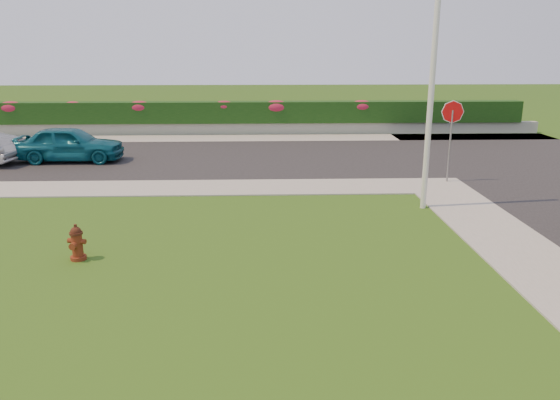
{
  "coord_description": "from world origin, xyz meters",
  "views": [
    {
      "loc": [
        1.2,
        -8.35,
        4.45
      ],
      "look_at": [
        1.63,
        4.29,
        0.9
      ],
      "focal_mm": 35.0,
      "sensor_mm": 36.0,
      "label": 1
    }
  ],
  "objects_px": {
    "fire_hydrant": "(77,243)",
    "utility_pole": "(431,90)",
    "stop_sign": "(452,121)",
    "sedan_teal": "(70,144)"
  },
  "relations": [
    {
      "from": "fire_hydrant",
      "to": "utility_pole",
      "type": "height_order",
      "value": "utility_pole"
    },
    {
      "from": "fire_hydrant",
      "to": "stop_sign",
      "type": "xyz_separation_m",
      "value": [
        10.32,
        6.68,
        1.7
      ]
    },
    {
      "from": "sedan_teal",
      "to": "utility_pole",
      "type": "distance_m",
      "value": 14.27
    },
    {
      "from": "fire_hydrant",
      "to": "utility_pole",
      "type": "distance_m",
      "value": 9.83
    },
    {
      "from": "fire_hydrant",
      "to": "sedan_teal",
      "type": "distance_m",
      "value": 11.14
    },
    {
      "from": "fire_hydrant",
      "to": "stop_sign",
      "type": "distance_m",
      "value": 12.41
    },
    {
      "from": "stop_sign",
      "to": "utility_pole",
      "type": "bearing_deg",
      "value": -95.46
    },
    {
      "from": "sedan_teal",
      "to": "stop_sign",
      "type": "xyz_separation_m",
      "value": [
        13.94,
        -3.85,
        1.33
      ]
    },
    {
      "from": "fire_hydrant",
      "to": "utility_pole",
      "type": "xyz_separation_m",
      "value": [
        8.62,
        3.67,
        2.96
      ]
    },
    {
      "from": "utility_pole",
      "to": "stop_sign",
      "type": "distance_m",
      "value": 3.68
    }
  ]
}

